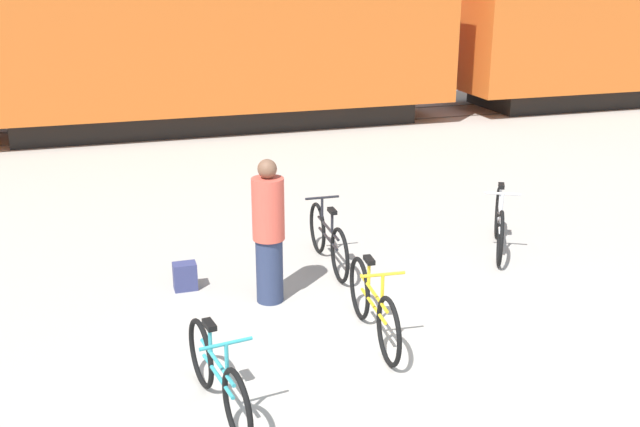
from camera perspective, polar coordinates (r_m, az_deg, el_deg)
ground_plane at (r=7.40m, az=9.52°, el=-12.62°), size 80.00×80.00×0.00m
freight_train at (r=18.23m, az=-8.11°, el=15.66°), size 35.26×3.15×5.58m
rail_near at (r=17.90m, az=-7.30°, el=6.23°), size 47.26×0.07×0.01m
rail_far at (r=19.29m, az=-8.08°, el=7.09°), size 47.26×0.07×0.01m
bicycle_black at (r=9.76m, az=0.62°, el=-1.98°), size 0.46×1.75×0.87m
bicycle_teal at (r=6.77m, az=-7.79°, el=-12.21°), size 0.46×1.65×0.83m
bicycle_yellow at (r=7.93m, az=4.08°, el=-7.09°), size 0.46×1.76×0.88m
bicycle_silver at (r=10.59m, az=13.49°, el=-0.73°), size 0.92×1.64×0.92m
person_in_red at (r=8.61m, az=-3.93°, el=-1.45°), size 0.37×0.37×1.73m
backpack at (r=9.29m, az=-10.24°, el=-4.73°), size 0.28×0.20×0.34m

